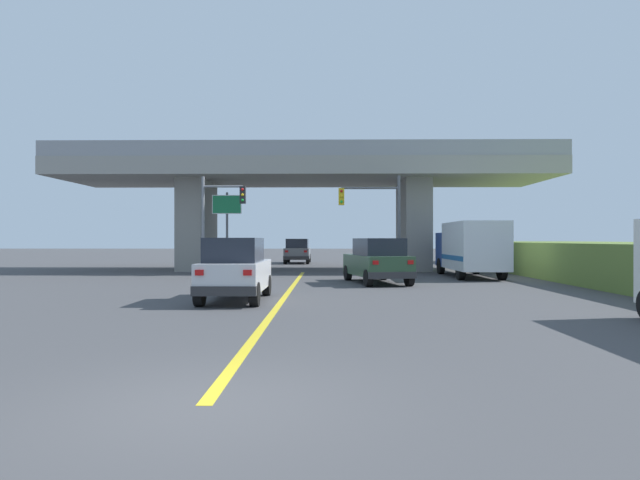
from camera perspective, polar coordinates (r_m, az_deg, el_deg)
The scene contains 10 objects.
ground at distance 35.17m, azimuth -1.59°, elevation -3.15°, with size 160.00×160.00×0.00m, color #424244.
overpass_bridge at distance 35.29m, azimuth -1.59°, elevation 5.74°, with size 30.78×8.21×7.69m.
lane_divider_stripe at distance 19.45m, azimuth -3.54°, elevation -5.74°, with size 0.20×25.83×0.01m, color yellow.
suv_lead at distance 17.58m, azimuth -8.88°, elevation -3.07°, with size 1.88×4.27×2.02m.
suv_crossing at distance 24.50m, azimuth 6.04°, elevation -2.17°, with size 2.91×5.10×2.02m.
box_truck at distance 29.28m, azimuth 15.55°, elevation -0.81°, with size 2.33×6.79×2.85m.
sedan_oncoming at distance 44.81m, azimuth -2.37°, elevation -1.16°, with size 2.05×4.71×2.02m.
traffic_signal_nearside at distance 30.89m, azimuth 6.13°, elevation 3.01°, with size 3.50×0.36×5.58m.
traffic_signal_farside at distance 30.85m, azimuth -10.75°, elevation 2.90°, with size 2.48×0.36×5.49m.
highway_sign at distance 32.75m, azimuth -9.76°, elevation 2.83°, with size 1.75×0.17×4.77m.
Camera 1 is at (1.46, -6.38, 1.97)m, focal length 30.44 mm.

